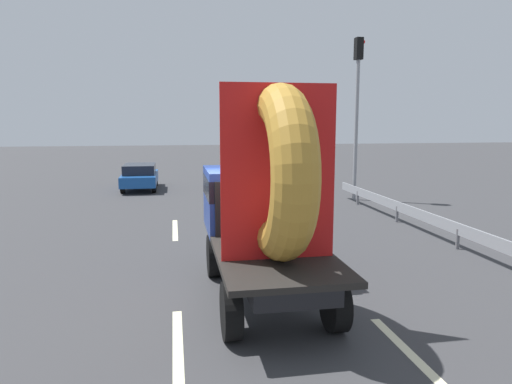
# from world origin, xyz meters

# --- Properties ---
(ground_plane) EXTENTS (120.00, 120.00, 0.00)m
(ground_plane) POSITION_xyz_m (0.00, 0.00, 0.00)
(ground_plane) COLOR #38383A
(flatbed_truck) EXTENTS (2.02, 5.00, 4.00)m
(flatbed_truck) POSITION_xyz_m (0.13, -0.34, 1.88)
(flatbed_truck) COLOR black
(flatbed_truck) RESTS_ON ground_plane
(distant_sedan) EXTENTS (1.68, 3.92, 1.28)m
(distant_sedan) POSITION_xyz_m (-3.24, 14.98, 0.69)
(distant_sedan) COLOR black
(distant_sedan) RESTS_ON ground_plane
(traffic_light) EXTENTS (0.42, 0.36, 6.87)m
(traffic_light) POSITION_xyz_m (6.24, 10.11, 4.40)
(traffic_light) COLOR gray
(traffic_light) RESTS_ON ground_plane
(guardrail) EXTENTS (0.10, 13.79, 0.71)m
(guardrail) POSITION_xyz_m (5.92, 3.76, 0.53)
(guardrail) COLOR gray
(guardrail) RESTS_ON ground_plane
(lane_dash_left_near) EXTENTS (0.16, 2.86, 0.01)m
(lane_dash_left_near) POSITION_xyz_m (-1.55, -2.29, 0.00)
(lane_dash_left_near) COLOR beige
(lane_dash_left_near) RESTS_ON ground_plane
(lane_dash_left_far) EXTENTS (0.16, 2.87, 0.01)m
(lane_dash_left_far) POSITION_xyz_m (-1.55, 5.65, 0.00)
(lane_dash_left_far) COLOR beige
(lane_dash_left_far) RESTS_ON ground_plane
(lane_dash_right_near) EXTENTS (0.16, 2.31, 0.01)m
(lane_dash_right_near) POSITION_xyz_m (1.82, -2.96, 0.00)
(lane_dash_right_near) COLOR beige
(lane_dash_right_near) RESTS_ON ground_plane
(lane_dash_right_far) EXTENTS (0.16, 2.86, 0.01)m
(lane_dash_right_far) POSITION_xyz_m (1.82, 5.48, 0.00)
(lane_dash_right_far) COLOR beige
(lane_dash_right_far) RESTS_ON ground_plane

